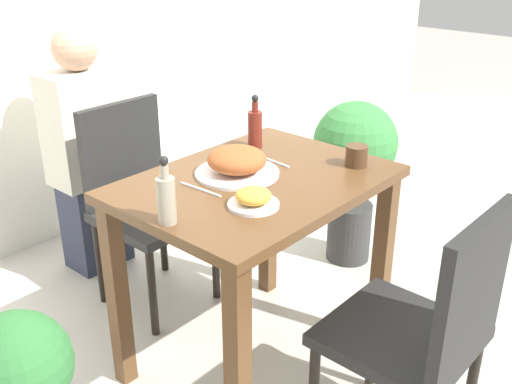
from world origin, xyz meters
The scene contains 13 objects.
ground_plane centered at (0.00, 0.00, 0.00)m, with size 16.00×16.00×0.00m, color #B7B2A8.
dining_table centered at (0.00, 0.00, 0.63)m, with size 0.92×0.68×0.77m.
chair_near centered at (-0.02, -0.68, 0.50)m, with size 0.42×0.42×0.88m.
chair_far centered at (0.02, 0.68, 0.50)m, with size 0.42×0.42×0.88m.
food_plate centered at (-0.02, 0.07, 0.81)m, with size 0.29×0.29×0.10m.
side_plate centered at (-0.17, -0.14, 0.79)m, with size 0.16×0.16×0.06m.
drink_cup centered at (0.33, -0.19, 0.81)m, with size 0.08×0.08×0.07m.
sauce_bottle centered at (0.24, 0.22, 0.85)m, with size 0.06×0.06×0.21m.
condiment_bottle centered at (-0.42, -0.03, 0.85)m, with size 0.06×0.06×0.21m.
fork_utensil centered at (-0.19, 0.07, 0.77)m, with size 0.02×0.18×0.00m.
spoon_utensil centered at (0.16, 0.07, 0.77)m, with size 0.02×0.19×0.00m.
potted_plant_right centered at (0.90, 0.17, 0.53)m, with size 0.40×0.40×0.82m.
person_figure centered at (0.03, 1.08, 0.58)m, with size 0.34×0.22×1.17m.
Camera 1 is at (-1.41, -1.25, 1.57)m, focal length 42.00 mm.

